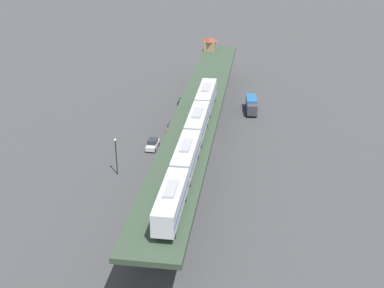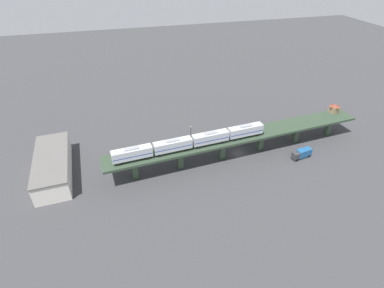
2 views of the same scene
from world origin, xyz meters
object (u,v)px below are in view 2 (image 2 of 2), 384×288
(street_car_green, at_px, (278,132))
(street_lamp, at_px, (191,133))
(street_car_silver, at_px, (222,140))
(warehouse_building, at_px, (53,166))
(delivery_truck, at_px, (302,153))
(subway_train, at_px, (192,141))
(signal_hut, at_px, (334,108))
(street_car_red, at_px, (246,139))

(street_car_green, height_order, street_lamp, street_lamp)
(street_car_silver, relative_size, warehouse_building, 0.15)
(street_lamp, bearing_deg, street_car_silver, -105.40)
(street_car_green, distance_m, delivery_truck, 15.92)
(subway_train, height_order, signal_hut, subway_train)
(subway_train, relative_size, delivery_truck, 6.66)
(delivery_truck, relative_size, street_lamp, 1.08)
(street_car_green, bearing_deg, warehouse_building, 91.96)
(signal_hut, bearing_deg, delivery_truck, 123.37)
(signal_hut, relative_size, street_car_green, 0.73)
(subway_train, distance_m, street_car_green, 40.09)
(street_car_silver, relative_size, street_car_red, 1.01)
(street_lamp, bearing_deg, street_car_red, -103.59)
(delivery_truck, bearing_deg, warehouse_building, 80.80)
(street_lamp, distance_m, warehouse_building, 47.28)
(signal_hut, xyz_separation_m, street_car_red, (0.74, 35.38, -8.52))
(street_car_silver, distance_m, warehouse_building, 58.33)
(street_car_red, height_order, delivery_truck, delivery_truck)
(subway_train, relative_size, warehouse_building, 1.71)
(street_car_green, xyz_separation_m, street_car_red, (-1.29, 14.02, 0.00))
(street_car_silver, distance_m, street_car_red, 8.73)
(warehouse_building, bearing_deg, street_car_red, -88.73)
(delivery_truck, distance_m, street_lamp, 39.42)
(subway_train, xyz_separation_m, street_car_green, (10.87, -37.46, -9.26))
(subway_train, relative_size, street_lamp, 7.18)
(signal_hut, bearing_deg, street_car_silver, 86.84)
(signal_hut, distance_m, street_car_red, 36.40)
(street_lamp, bearing_deg, signal_hut, -95.73)
(street_car_green, xyz_separation_m, warehouse_building, (-2.77, 80.78, 2.47))
(delivery_truck, distance_m, warehouse_building, 82.16)
(street_car_silver, relative_size, delivery_truck, 0.60)
(street_car_red, bearing_deg, subway_train, 112.22)
(street_car_red, distance_m, delivery_truck, 20.48)
(street_car_green, relative_size, delivery_truck, 0.63)
(street_car_silver, relative_size, street_lamp, 0.65)
(signal_hut, relative_size, street_car_silver, 0.78)
(street_lamp, bearing_deg, subway_train, 166.17)
(street_car_red, bearing_deg, street_car_silver, 78.85)
(warehouse_building, bearing_deg, street_car_silver, -86.89)
(street_car_silver, xyz_separation_m, delivery_truck, (-16.29, -22.90, 0.82))
(street_lamp, xyz_separation_m, warehouse_building, (-6.29, 46.86, -0.70))
(street_car_silver, distance_m, delivery_truck, 28.12)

